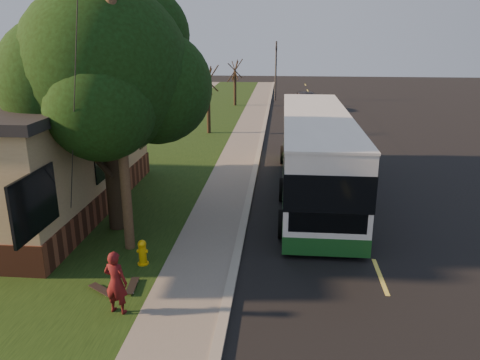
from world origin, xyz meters
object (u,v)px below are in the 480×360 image
leafy_tree (108,72)px  skateboard_spare (102,290)px  traffic_signal (276,67)px  skateboarder (116,282)px  utility_pole (118,97)px  transit_bus (315,152)px  fire_hydrant (142,252)px  dumpster (34,199)px  bare_tree_near (208,101)px  bare_tree_far (235,83)px  distant_car (307,101)px  skateboard_main (132,286)px

leafy_tree → skateboard_spare: 6.64m
traffic_signal → skateboarder: traffic_signal is taller
utility_pole → skateboard_spare: (0.10, -2.56, -4.50)m
traffic_signal → leafy_tree: bearing=-98.5°
utility_pole → skateboard_spare: size_ratio=10.63×
skateboarder → skateboard_spare: (-0.70, 0.81, -0.72)m
utility_pole → transit_bus: bearing=44.4°
skateboarder → fire_hydrant: bearing=-75.6°
transit_bus → dumpster: 10.71m
bare_tree_near → bare_tree_far: bearing=87.6°
utility_pole → bare_tree_far: size_ratio=2.25×
bare_tree_far → distant_car: size_ratio=0.83×
leafy_tree → skateboard_spare: (0.97, -4.21, -5.04)m
traffic_signal → transit_bus: size_ratio=0.45×
skateboard_spare → traffic_signal: bearing=84.1°
skateboard_main → bare_tree_far: bearing=90.9°
leafy_tree → dumpster: leafy_tree is taller
leafy_tree → dumpster: 5.64m
utility_pole → traffic_signal: size_ratio=1.65×
bare_tree_near → traffic_signal: traffic_signal is taller
utility_pole → fire_hydrant: bearing=-54.6°
bare_tree_far → skateboard_spare: size_ratio=4.72×
distant_car → utility_pole: bearing=-110.0°
bare_tree_far → dumpster: bearing=-99.6°
bare_tree_near → bare_tree_far: bare_tree_near is taller
leafy_tree → skateboard_spare: bearing=-77.1°
fire_hydrant → traffic_signal: size_ratio=0.13×
traffic_signal → skateboarder: bearing=-94.7°
skateboarder → distant_car: distant_car is taller
bare_tree_far → traffic_signal: traffic_signal is taller
traffic_signal → fire_hydrant: bearing=-95.2°
fire_hydrant → bare_tree_far: bearing=90.8°
skateboard_main → dumpster: (-5.01, 4.62, 0.55)m
bare_tree_far → transit_bus: bare_tree_far is taller
bare_tree_near → skateboarder: bare_tree_near is taller
skateboarder → dumpster: size_ratio=1.04×
traffic_signal → dumpster: bearing=-104.6°
fire_hydrant → skateboard_spare: bearing=-111.1°
leafy_tree → bare_tree_near: (0.67, 15.35, -3.02)m
bare_tree_near → skateboarder: bearing=-87.2°
leafy_tree → skateboarder: leafy_tree is taller
leafy_tree → distant_car: 26.54m
transit_bus → utility_pole: bearing=-135.6°
leafy_tree → skateboard_main: size_ratio=9.10×
transit_bus → dumpster: transit_bus is taller
bare_tree_near → dumpster: 15.28m
utility_pole → skateboard_main: bearing=-70.7°
traffic_signal → bare_tree_near: bearing=-104.0°
utility_pole → skateboard_main: (0.80, -2.29, -4.50)m
leafy_tree → traffic_signal: (4.67, 31.35, -2.00)m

